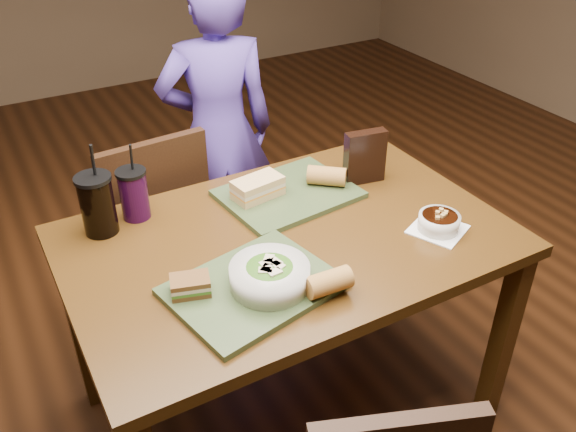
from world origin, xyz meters
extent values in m
plane|color=#381C0B|center=(0.00, 0.00, 0.00)|extent=(6.00, 6.00, 0.00)
cube|color=#43290D|center=(0.60, -0.38, 0.35)|extent=(0.06, 0.06, 0.71)
cube|color=#43290D|center=(-0.60, 0.38, 0.35)|extent=(0.06, 0.06, 0.71)
cube|color=#43290D|center=(0.60, 0.38, 0.35)|extent=(0.06, 0.06, 0.71)
cube|color=#43290D|center=(0.00, 0.00, 0.73)|extent=(1.30, 0.85, 0.04)
cube|color=black|center=(-0.24, 0.68, 0.42)|extent=(0.42, 0.42, 0.04)
cube|color=black|center=(-0.24, 0.51, 0.67)|extent=(0.39, 0.07, 0.46)
cube|color=black|center=(-0.41, 0.52, 0.20)|extent=(0.04, 0.04, 0.40)
cube|color=black|center=(-0.07, 0.52, 0.20)|extent=(0.04, 0.04, 0.40)
cube|color=black|center=(-0.41, 0.85, 0.20)|extent=(0.04, 0.04, 0.40)
cube|color=black|center=(-0.07, 0.85, 0.20)|extent=(0.04, 0.04, 0.40)
imported|color=#523A9F|center=(0.17, 0.91, 0.68)|extent=(0.55, 0.42, 1.36)
cube|color=#344423|center=(-0.20, -0.17, 0.76)|extent=(0.48, 0.40, 0.02)
cube|color=#344423|center=(0.11, 0.20, 0.76)|extent=(0.45, 0.36, 0.02)
cylinder|color=silver|center=(-0.17, -0.20, 0.80)|extent=(0.21, 0.21, 0.06)
ellipsoid|color=#427219|center=(-0.17, -0.20, 0.81)|extent=(0.17, 0.17, 0.05)
cube|color=beige|center=(-0.15, -0.21, 0.83)|extent=(0.04, 0.04, 0.01)
cube|color=beige|center=(-0.17, -0.23, 0.83)|extent=(0.04, 0.03, 0.01)
cube|color=beige|center=(-0.19, -0.21, 0.83)|extent=(0.04, 0.04, 0.01)
cube|color=beige|center=(-0.15, -0.20, 0.83)|extent=(0.03, 0.04, 0.01)
cube|color=beige|center=(-0.18, -0.21, 0.83)|extent=(0.04, 0.04, 0.01)
cube|color=beige|center=(-0.16, -0.17, 0.83)|extent=(0.04, 0.04, 0.01)
cube|color=beige|center=(-0.17, -0.19, 0.83)|extent=(0.04, 0.03, 0.01)
cube|color=white|center=(0.41, -0.20, 0.75)|extent=(0.20, 0.20, 0.00)
cylinder|color=silver|center=(0.41, -0.20, 0.78)|extent=(0.12, 0.12, 0.05)
cylinder|color=black|center=(0.41, -0.20, 0.80)|extent=(0.11, 0.11, 0.01)
cube|color=#B28947|center=(0.41, -0.21, 0.81)|extent=(0.01, 0.01, 0.01)
cube|color=#B28947|center=(0.39, -0.21, 0.81)|extent=(0.02, 0.02, 0.01)
cube|color=#B28947|center=(0.43, -0.20, 0.81)|extent=(0.02, 0.02, 0.01)
cube|color=#B28947|center=(0.42, -0.20, 0.81)|extent=(0.01, 0.01, 0.01)
cube|color=#B28947|center=(0.41, -0.19, 0.81)|extent=(0.02, 0.02, 0.01)
cube|color=#B28947|center=(0.43, -0.18, 0.81)|extent=(0.02, 0.02, 0.01)
cube|color=#593819|center=(-0.36, -0.12, 0.77)|extent=(0.12, 0.09, 0.01)
cube|color=#3F721E|center=(-0.36, -0.12, 0.79)|extent=(0.12, 0.09, 0.01)
cube|color=beige|center=(-0.36, -0.12, 0.80)|extent=(0.12, 0.09, 0.01)
cube|color=#593819|center=(-0.36, -0.12, 0.81)|extent=(0.12, 0.09, 0.01)
cube|color=tan|center=(0.01, 0.22, 0.78)|extent=(0.17, 0.11, 0.02)
cube|color=orange|center=(0.01, 0.22, 0.79)|extent=(0.17, 0.11, 0.01)
cube|color=beige|center=(0.01, 0.22, 0.80)|extent=(0.17, 0.11, 0.01)
cube|color=tan|center=(0.01, 0.22, 0.82)|extent=(0.17, 0.11, 0.02)
cylinder|color=#AD7533|center=(-0.05, -0.29, 0.80)|extent=(0.12, 0.07, 0.06)
cylinder|color=#AD7533|center=(0.25, 0.18, 0.80)|extent=(0.14, 0.13, 0.06)
cylinder|color=black|center=(-0.48, 0.30, 0.84)|extent=(0.10, 0.10, 0.18)
cylinder|color=black|center=(-0.48, 0.30, 0.93)|extent=(0.11, 0.11, 0.01)
cylinder|color=black|center=(-0.46, 0.30, 0.98)|extent=(0.01, 0.03, 0.11)
cylinder|color=black|center=(-0.36, 0.32, 0.83)|extent=(0.09, 0.09, 0.15)
cylinder|color=black|center=(-0.36, 0.32, 0.91)|extent=(0.09, 0.09, 0.01)
cylinder|color=black|center=(-0.35, 0.32, 0.95)|extent=(0.01, 0.02, 0.10)
cube|color=black|center=(0.39, 0.16, 0.84)|extent=(0.15, 0.07, 0.18)
camera|label=1|loc=(-0.73, -1.30, 1.78)|focal=38.00mm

